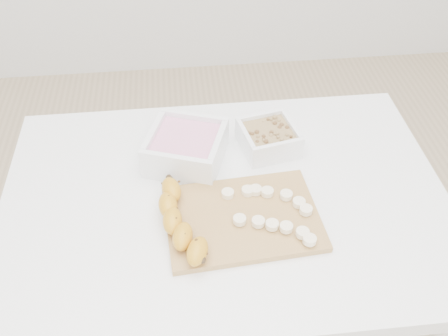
{
  "coord_description": "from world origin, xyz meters",
  "views": [
    {
      "loc": [
        -0.09,
        -0.76,
        1.56
      ],
      "look_at": [
        0.0,
        0.03,
        0.81
      ],
      "focal_mm": 40.0,
      "sensor_mm": 36.0,
      "label": 1
    }
  ],
  "objects": [
    {
      "name": "cutting_board",
      "position": [
        0.03,
        -0.07,
        0.76
      ],
      "size": [
        0.34,
        0.25,
        0.01
      ],
      "primitive_type": "cube",
      "rotation": [
        0.0,
        0.0,
        0.07
      ],
      "color": "tan",
      "rests_on": "table"
    },
    {
      "name": "banana",
      "position": [
        -0.1,
        -0.09,
        0.78
      ],
      "size": [
        0.07,
        0.24,
        0.04
      ],
      "primitive_type": null,
      "rotation": [
        0.0,
        0.0,
        0.05
      ],
      "color": "#C78518",
      "rests_on": "cutting_board"
    },
    {
      "name": "banana_slices",
      "position": [
        0.09,
        -0.07,
        0.77
      ],
      "size": [
        0.19,
        0.18,
        0.02
      ],
      "color": "#FAE8BE",
      "rests_on": "cutting_board"
    },
    {
      "name": "bowl_granola",
      "position": [
        0.12,
        0.16,
        0.78
      ],
      "size": [
        0.15,
        0.15,
        0.06
      ],
      "color": "white",
      "rests_on": "table"
    },
    {
      "name": "bowl_yogurt",
      "position": [
        -0.08,
        0.13,
        0.79
      ],
      "size": [
        0.22,
        0.22,
        0.08
      ],
      "color": "white",
      "rests_on": "table"
    },
    {
      "name": "table",
      "position": [
        0.0,
        0.0,
        0.65
      ],
      "size": [
        1.0,
        0.7,
        0.75
      ],
      "color": "white",
      "rests_on": "ground"
    }
  ]
}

